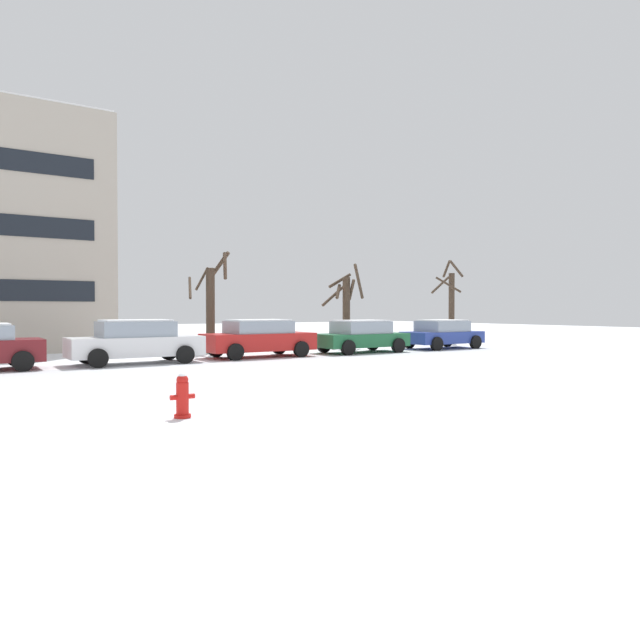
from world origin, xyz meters
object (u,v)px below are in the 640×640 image
Objects in this scene: fire_hydrant at (182,395)px; parked_car_red at (259,338)px; parked_car_white at (136,341)px; parked_car_green at (361,336)px; parked_car_blue at (442,334)px.

fire_hydrant is 13.07m from parked_car_red.
parked_car_white reaches higher than parked_car_red.
parked_car_green is 1.06× the size of parked_car_blue.
fire_hydrant is at bearing -138.29° from parked_car_green.
fire_hydrant is 20.00m from parked_car_blue.
parked_car_white is 14.72m from parked_car_blue.
parked_car_white reaches higher than fire_hydrant.
parked_car_red is 1.12× the size of parked_car_blue.
parked_car_green is (4.91, -0.28, -0.04)m from parked_car_red.
parked_car_blue is (4.91, -0.03, -0.01)m from parked_car_green.
fire_hydrant is at bearing -147.75° from parked_car_blue.
fire_hydrant is 0.18× the size of parked_car_white.
fire_hydrant is 0.20× the size of parked_car_blue.
parked_car_white is 9.81m from parked_car_green.
parked_car_blue is at bearing -0.47° from parked_car_white.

